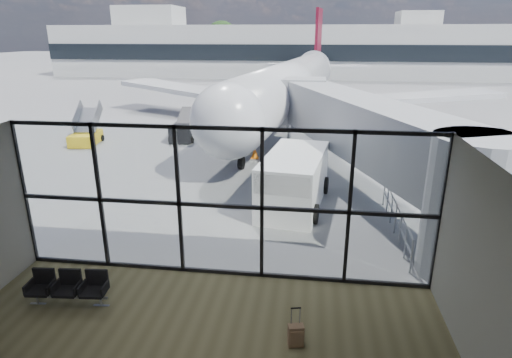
% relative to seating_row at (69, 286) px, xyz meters
% --- Properties ---
extents(ground, '(220.00, 220.00, 0.00)m').
position_rel_seating_row_xyz_m(ground, '(3.71, 41.96, -0.52)').
color(ground, slate).
rests_on(ground, ground).
extents(lounge_shell, '(12.02, 8.01, 4.51)m').
position_rel_seating_row_xyz_m(lounge_shell, '(3.71, -2.84, 2.13)').
color(lounge_shell, brown).
rests_on(lounge_shell, ground).
extents(glass_curtain_wall, '(12.10, 0.12, 4.50)m').
position_rel_seating_row_xyz_m(glass_curtain_wall, '(3.71, 1.96, 1.73)').
color(glass_curtain_wall, white).
rests_on(glass_curtain_wall, ground).
extents(jet_bridge, '(8.00, 16.50, 4.33)m').
position_rel_seating_row_xyz_m(jet_bridge, '(8.61, 9.04, 2.24)').
color(jet_bridge, '#9D9FA2').
rests_on(jet_bridge, ground).
extents(apron_railing, '(0.06, 5.46, 1.11)m').
position_rel_seating_row_xyz_m(apron_railing, '(9.31, 5.46, 0.20)').
color(apron_railing, gray).
rests_on(apron_railing, ground).
extents(far_terminal, '(80.00, 12.20, 11.00)m').
position_rel_seating_row_xyz_m(far_terminal, '(3.12, 63.93, 3.69)').
color(far_terminal, '#A5A4A0').
rests_on(far_terminal, ground).
extents(tree_0, '(4.95, 4.95, 7.12)m').
position_rel_seating_row_xyz_m(tree_0, '(-41.29, 73.96, 4.12)').
color(tree_0, '#382619').
rests_on(tree_0, ground).
extents(tree_1, '(5.61, 5.61, 8.07)m').
position_rel_seating_row_xyz_m(tree_1, '(-35.29, 73.96, 4.74)').
color(tree_1, '#382619').
rests_on(tree_1, ground).
extents(tree_2, '(6.27, 6.27, 9.03)m').
position_rel_seating_row_xyz_m(tree_2, '(-29.29, 73.96, 5.36)').
color(tree_2, '#382619').
rests_on(tree_2, ground).
extents(tree_3, '(4.95, 4.95, 7.12)m').
position_rel_seating_row_xyz_m(tree_3, '(-23.29, 73.96, 4.12)').
color(tree_3, '#382619').
rests_on(tree_3, ground).
extents(tree_4, '(5.61, 5.61, 8.07)m').
position_rel_seating_row_xyz_m(tree_4, '(-17.29, 73.96, 4.74)').
color(tree_4, '#382619').
rests_on(tree_4, ground).
extents(tree_5, '(6.27, 6.27, 9.03)m').
position_rel_seating_row_xyz_m(tree_5, '(-11.29, 73.96, 5.36)').
color(tree_5, '#382619').
rests_on(tree_5, ground).
extents(seating_row, '(2.10, 0.75, 0.93)m').
position_rel_seating_row_xyz_m(seating_row, '(0.00, 0.00, 0.00)').
color(seating_row, gray).
rests_on(seating_row, ground).
extents(suitcase, '(0.39, 0.32, 0.96)m').
position_rel_seating_row_xyz_m(suitcase, '(6.04, -0.91, -0.23)').
color(suitcase, brown).
rests_on(suitcase, ground).
extents(airliner, '(31.49, 36.65, 9.47)m').
position_rel_seating_row_xyz_m(airliner, '(4.43, 26.27, 2.37)').
color(airliner, silver).
rests_on(airliner, ground).
extents(service_van, '(3.00, 5.30, 2.20)m').
position_rel_seating_row_xyz_m(service_van, '(5.55, 7.58, 0.61)').
color(service_van, white).
rests_on(service_van, ground).
extents(belt_loader, '(1.81, 4.07, 1.83)m').
position_rel_seating_row_xyz_m(belt_loader, '(-2.34, 18.48, 0.10)').
color(belt_loader, black).
rests_on(belt_loader, ground).
extents(mobile_stairs, '(1.92, 3.17, 2.11)m').
position_rel_seating_row_xyz_m(mobile_stairs, '(-8.25, 16.29, -0.01)').
color(mobile_stairs, gold).
rests_on(mobile_stairs, ground).
extents(traffic_cone_a, '(0.44, 0.44, 0.63)m').
position_rel_seating_row_xyz_m(traffic_cone_a, '(3.01, 14.48, -0.22)').
color(traffic_cone_a, orange).
rests_on(traffic_cone_a, ground).
extents(traffic_cone_b, '(0.43, 0.43, 0.61)m').
position_rel_seating_row_xyz_m(traffic_cone_b, '(5.34, 12.65, -0.22)').
color(traffic_cone_b, '#D64E0B').
rests_on(traffic_cone_b, ground).
extents(traffic_cone_c, '(0.44, 0.44, 0.63)m').
position_rel_seating_row_xyz_m(traffic_cone_c, '(8.71, 16.93, -0.22)').
color(traffic_cone_c, orange).
rests_on(traffic_cone_c, ground).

